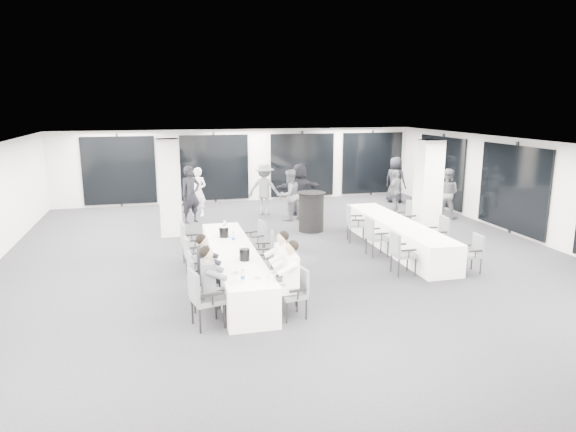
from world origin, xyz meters
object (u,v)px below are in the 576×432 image
standing_guest_b (289,192)px  chair_main_left_near (202,295)px  chair_main_left_fourth (193,254)px  standing_guest_d (395,188)px  standing_guest_e (395,177)px  cocktail_table (311,212)px  chair_main_right_fourth (267,249)px  standing_guest_a (190,191)px  chair_side_right_mid (439,233)px  banquet_table_side (397,235)px  chair_main_right_mid (276,260)px  chair_main_right_far (257,237)px  standing_guest_c (264,185)px  standing_guest_f (299,186)px  chair_side_right_far (407,217)px  ice_bucket_near (244,255)px  standing_guest_h (447,190)px  banquet_table_main (234,266)px  chair_side_left_far (354,221)px  chair_main_left_mid (196,270)px  chair_main_left_second (199,280)px  chair_main_left_far (190,241)px  standing_guest_g (198,189)px  chair_side_left_near (400,251)px  chair_side_left_mid (374,234)px  ice_bucket_far (224,232)px  chair_side_right_near (473,251)px  chair_main_right_second (287,274)px  chair_main_right_near (296,289)px

standing_guest_b → chair_main_left_near: bearing=38.6°
chair_main_left_fourth → standing_guest_d: (7.35, 5.13, 0.36)m
standing_guest_e → cocktail_table: bearing=95.1°
chair_main_left_fourth → chair_main_right_fourth: 1.66m
standing_guest_a → chair_side_right_mid: bearing=-67.3°
banquet_table_side → cocktail_table: cocktail_table is taller
chair_main_right_mid → chair_main_right_far: size_ratio=1.05×
chair_main_right_fourth → standing_guest_c: (1.19, 6.11, 0.48)m
cocktail_table → standing_guest_f: standing_guest_f is taller
chair_side_right_far → ice_bucket_near: chair_side_right_far is taller
standing_guest_h → banquet_table_main: bearing=72.6°
chair_side_left_far → standing_guest_b: 3.22m
chair_main_right_fourth → standing_guest_c: size_ratio=0.46×
standing_guest_a → chair_main_left_mid: bearing=-119.1°
chair_main_left_second → standing_guest_h: 10.45m
chair_main_left_near → ice_bucket_near: chair_main_left_near is taller
cocktail_table → chair_main_left_far: cocktail_table is taller
chair_main_right_far → standing_guest_g: bearing=0.3°
chair_side_left_near → chair_main_left_near: bearing=-67.9°
banquet_table_side → chair_side_left_far: chair_side_left_far is taller
chair_side_right_mid → standing_guest_f: 5.86m
chair_side_right_far → chair_main_left_second: bearing=112.4°
chair_main_left_near → chair_side_right_far: (6.22, 4.73, 0.01)m
chair_side_left_mid → chair_side_left_far: 1.41m
chair_main_left_near → standing_guest_h: size_ratio=0.55×
chair_main_right_far → ice_bucket_far: bearing=115.5°
chair_main_right_mid → chair_main_left_fourth: bearing=46.6°
chair_side_right_near → standing_guest_e: (1.99, 8.18, 0.50)m
chair_main_right_second → chair_main_left_fourth: bearing=40.5°
cocktail_table → chair_side_left_far: 1.66m
chair_side_right_mid → standing_guest_c: standing_guest_c is taller
chair_main_left_mid → chair_main_right_far: bearing=138.8°
chair_side_right_far → standing_guest_e: (1.98, 4.94, 0.41)m
banquet_table_side → standing_guest_a: bearing=138.6°
chair_side_right_near → chair_side_right_mid: size_ratio=0.91×
chair_main_right_mid → chair_side_right_mid: same height
ice_bucket_far → chair_main_right_near: bearing=-73.7°
chair_main_right_mid → standing_guest_g: (-1.05, 7.38, 0.38)m
chair_side_left_near → standing_guest_a: bearing=-145.3°
chair_main_left_second → chair_side_right_far: bearing=116.2°
chair_main_right_mid → chair_main_left_mid: bearing=82.5°
chair_main_right_far → ice_bucket_near: bearing=153.1°
chair_main_right_far → standing_guest_f: standing_guest_f is taller
chair_main_left_second → ice_bucket_near: chair_main_left_second is taller
banquet_table_main → standing_guest_h: size_ratio=2.65×
chair_main_left_near → chair_side_right_mid: bearing=102.4°
chair_main_left_mid → chair_main_right_second: size_ratio=0.87×
standing_guest_f → chair_side_left_far: bearing=90.0°
standing_guest_c → chair_side_right_near: bearing=139.3°
chair_side_left_far → chair_main_left_fourth: bearing=-54.9°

